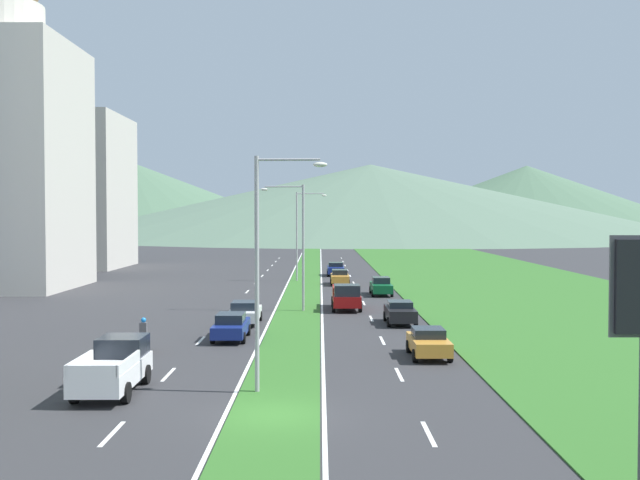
% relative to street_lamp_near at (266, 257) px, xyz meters
% --- Properties ---
extents(ground_plane, '(600.00, 600.00, 0.00)m').
position_rel_street_lamp_near_xyz_m(ground_plane, '(0.59, -3.42, -5.38)').
color(ground_plane, '#2D2D30').
extents(grass_median, '(3.20, 240.00, 0.06)m').
position_rel_street_lamp_near_xyz_m(grass_median, '(0.59, 56.58, -5.35)').
color(grass_median, '#2D6023').
rests_on(grass_median, ground_plane).
extents(grass_verge_right, '(24.00, 240.00, 0.06)m').
position_rel_street_lamp_near_xyz_m(grass_verge_right, '(21.19, 56.58, -5.35)').
color(grass_verge_right, '#2D6023').
rests_on(grass_verge_right, ground_plane).
extents(lane_dash_left_2, '(0.16, 2.80, 0.01)m').
position_rel_street_lamp_near_xyz_m(lane_dash_left_2, '(-4.51, -5.54, -5.37)').
color(lane_dash_left_2, silver).
rests_on(lane_dash_left_2, ground_plane).
extents(lane_dash_left_3, '(0.16, 2.80, 0.01)m').
position_rel_street_lamp_near_xyz_m(lane_dash_left_3, '(-4.51, 3.40, -5.37)').
color(lane_dash_left_3, silver).
rests_on(lane_dash_left_3, ground_plane).
extents(lane_dash_left_4, '(0.16, 2.80, 0.01)m').
position_rel_street_lamp_near_xyz_m(lane_dash_left_4, '(-4.51, 12.34, -5.37)').
color(lane_dash_left_4, silver).
rests_on(lane_dash_left_4, ground_plane).
extents(lane_dash_left_5, '(0.16, 2.80, 0.01)m').
position_rel_street_lamp_near_xyz_m(lane_dash_left_5, '(-4.51, 21.27, -5.37)').
color(lane_dash_left_5, silver).
rests_on(lane_dash_left_5, ground_plane).
extents(lane_dash_left_6, '(0.16, 2.80, 0.01)m').
position_rel_street_lamp_near_xyz_m(lane_dash_left_6, '(-4.51, 30.21, -5.37)').
color(lane_dash_left_6, silver).
rests_on(lane_dash_left_6, ground_plane).
extents(lane_dash_left_7, '(0.16, 2.80, 0.01)m').
position_rel_street_lamp_near_xyz_m(lane_dash_left_7, '(-4.51, 39.15, -5.37)').
color(lane_dash_left_7, silver).
rests_on(lane_dash_left_7, ground_plane).
extents(lane_dash_left_8, '(0.16, 2.80, 0.01)m').
position_rel_street_lamp_near_xyz_m(lane_dash_left_8, '(-4.51, 48.09, -5.37)').
color(lane_dash_left_8, silver).
rests_on(lane_dash_left_8, ground_plane).
extents(lane_dash_left_9, '(0.16, 2.80, 0.01)m').
position_rel_street_lamp_near_xyz_m(lane_dash_left_9, '(-4.51, 57.03, -5.37)').
color(lane_dash_left_9, silver).
rests_on(lane_dash_left_9, ground_plane).
extents(lane_dash_left_10, '(0.16, 2.80, 0.01)m').
position_rel_street_lamp_near_xyz_m(lane_dash_left_10, '(-4.51, 65.96, -5.37)').
color(lane_dash_left_10, silver).
rests_on(lane_dash_left_10, ground_plane).
extents(lane_dash_left_11, '(0.16, 2.80, 0.01)m').
position_rel_street_lamp_near_xyz_m(lane_dash_left_11, '(-4.51, 74.90, -5.37)').
color(lane_dash_left_11, silver).
rests_on(lane_dash_left_11, ground_plane).
extents(lane_dash_left_12, '(0.16, 2.80, 0.01)m').
position_rel_street_lamp_near_xyz_m(lane_dash_left_12, '(-4.51, 83.84, -5.37)').
color(lane_dash_left_12, silver).
rests_on(lane_dash_left_12, ground_plane).
extents(lane_dash_left_13, '(0.16, 2.80, 0.01)m').
position_rel_street_lamp_near_xyz_m(lane_dash_left_13, '(-4.51, 92.78, -5.37)').
color(lane_dash_left_13, silver).
rests_on(lane_dash_left_13, ground_plane).
extents(lane_dash_right_2, '(0.16, 2.80, 0.01)m').
position_rel_street_lamp_near_xyz_m(lane_dash_right_2, '(5.69, -5.54, -5.37)').
color(lane_dash_right_2, silver).
rests_on(lane_dash_right_2, ground_plane).
extents(lane_dash_right_3, '(0.16, 2.80, 0.01)m').
position_rel_street_lamp_near_xyz_m(lane_dash_right_3, '(5.69, 3.40, -5.37)').
color(lane_dash_right_3, silver).
rests_on(lane_dash_right_3, ground_plane).
extents(lane_dash_right_4, '(0.16, 2.80, 0.01)m').
position_rel_street_lamp_near_xyz_m(lane_dash_right_4, '(5.69, 12.34, -5.37)').
color(lane_dash_right_4, silver).
rests_on(lane_dash_right_4, ground_plane).
extents(lane_dash_right_5, '(0.16, 2.80, 0.01)m').
position_rel_street_lamp_near_xyz_m(lane_dash_right_5, '(5.69, 21.27, -5.37)').
color(lane_dash_right_5, silver).
rests_on(lane_dash_right_5, ground_plane).
extents(lane_dash_right_6, '(0.16, 2.80, 0.01)m').
position_rel_street_lamp_near_xyz_m(lane_dash_right_6, '(5.69, 30.21, -5.37)').
color(lane_dash_right_6, silver).
rests_on(lane_dash_right_6, ground_plane).
extents(lane_dash_right_7, '(0.16, 2.80, 0.01)m').
position_rel_street_lamp_near_xyz_m(lane_dash_right_7, '(5.69, 39.15, -5.37)').
color(lane_dash_right_7, silver).
rests_on(lane_dash_right_7, ground_plane).
extents(lane_dash_right_8, '(0.16, 2.80, 0.01)m').
position_rel_street_lamp_near_xyz_m(lane_dash_right_8, '(5.69, 48.09, -5.37)').
color(lane_dash_right_8, silver).
rests_on(lane_dash_right_8, ground_plane).
extents(lane_dash_right_9, '(0.16, 2.80, 0.01)m').
position_rel_street_lamp_near_xyz_m(lane_dash_right_9, '(5.69, 57.03, -5.37)').
color(lane_dash_right_9, silver).
rests_on(lane_dash_right_9, ground_plane).
extents(lane_dash_right_10, '(0.16, 2.80, 0.01)m').
position_rel_street_lamp_near_xyz_m(lane_dash_right_10, '(5.69, 65.96, -5.37)').
color(lane_dash_right_10, silver).
rests_on(lane_dash_right_10, ground_plane).
extents(lane_dash_right_11, '(0.16, 2.80, 0.01)m').
position_rel_street_lamp_near_xyz_m(lane_dash_right_11, '(5.69, 74.90, -5.37)').
color(lane_dash_right_11, silver).
rests_on(lane_dash_right_11, ground_plane).
extents(lane_dash_right_12, '(0.16, 2.80, 0.01)m').
position_rel_street_lamp_near_xyz_m(lane_dash_right_12, '(5.69, 83.84, -5.37)').
color(lane_dash_right_12, silver).
rests_on(lane_dash_right_12, ground_plane).
extents(lane_dash_right_13, '(0.16, 2.80, 0.01)m').
position_rel_street_lamp_near_xyz_m(lane_dash_right_13, '(5.69, 92.78, -5.37)').
color(lane_dash_right_13, silver).
rests_on(lane_dash_right_13, ground_plane).
extents(edge_line_median_left, '(0.16, 240.00, 0.01)m').
position_rel_street_lamp_near_xyz_m(edge_line_median_left, '(-1.16, 56.58, -5.37)').
color(edge_line_median_left, silver).
rests_on(edge_line_median_left, ground_plane).
extents(edge_line_median_right, '(0.16, 240.00, 0.01)m').
position_rel_street_lamp_near_xyz_m(edge_line_median_right, '(2.34, 56.58, -5.37)').
color(edge_line_median_right, silver).
rests_on(edge_line_median_right, ground_plane).
extents(midrise_colored, '(15.86, 15.86, 20.42)m').
position_rel_street_lamp_near_xyz_m(midrise_colored, '(-32.25, 71.31, 4.83)').
color(midrise_colored, '#B7B2A8').
rests_on(midrise_colored, ground_plane).
extents(hill_far_left, '(153.32, 153.32, 28.67)m').
position_rel_street_lamp_near_xyz_m(hill_far_left, '(-74.68, 270.58, 8.96)').
color(hill_far_left, '#47664C').
rests_on(hill_far_left, ground_plane).
extents(hill_far_center, '(216.06, 216.06, 24.73)m').
position_rel_street_lamp_near_xyz_m(hill_far_center, '(19.80, 231.73, 6.99)').
color(hill_far_center, '#516B56').
rests_on(hill_far_center, ground_plane).
extents(hill_far_right, '(148.21, 148.21, 27.48)m').
position_rel_street_lamp_near_xyz_m(hill_far_right, '(87.55, 279.42, 8.36)').
color(hill_far_right, '#47664C').
rests_on(hill_far_right, ground_plane).
extents(street_lamp_near, '(2.87, 0.35, 9.37)m').
position_rel_street_lamp_near_xyz_m(street_lamp_near, '(0.00, 0.00, 0.00)').
color(street_lamp_near, '#99999E').
rests_on(street_lamp_near, ground_plane).
extents(street_lamp_mid, '(3.21, 0.45, 9.28)m').
position_rel_street_lamp_near_xyz_m(street_lamp_mid, '(0.60, 25.11, -0.01)').
color(street_lamp_mid, '#99999E').
rests_on(street_lamp_mid, ground_plane).
extents(street_lamp_far, '(3.27, 0.39, 9.49)m').
position_rel_street_lamp_near_xyz_m(street_lamp_far, '(0.08, 50.17, 0.11)').
color(street_lamp_far, '#99999E').
rests_on(street_lamp_far, ground_plane).
extents(car_0, '(1.91, 4.09, 1.43)m').
position_rel_street_lamp_near_xyz_m(car_0, '(7.57, 7.47, -4.64)').
color(car_0, '#C6842D').
rests_on(car_0, ground_plane).
extents(car_1, '(2.04, 4.48, 1.54)m').
position_rel_street_lamp_near_xyz_m(car_1, '(4.01, 57.42, -4.59)').
color(car_1, navy).
rests_on(car_1, ground_plane).
extents(car_2, '(1.86, 4.67, 1.58)m').
position_rel_street_lamp_near_xyz_m(car_2, '(7.56, 36.26, -4.58)').
color(car_2, '#0C5128').
rests_on(car_2, ground_plane).
extents(car_3, '(1.91, 4.29, 1.48)m').
position_rel_street_lamp_near_xyz_m(car_3, '(7.37, 18.76, -4.61)').
color(car_3, black).
rests_on(car_3, ground_plane).
extents(car_4, '(1.90, 4.60, 1.51)m').
position_rel_street_lamp_near_xyz_m(car_4, '(-2.85, 12.70, -4.61)').
color(car_4, navy).
rests_on(car_4, ground_plane).
extents(car_5, '(2.00, 4.54, 1.48)m').
position_rel_street_lamp_near_xyz_m(car_5, '(-2.69, 18.81, -4.62)').
color(car_5, silver).
rests_on(car_5, ground_plane).
extents(car_7, '(1.93, 4.71, 1.51)m').
position_rel_street_lamp_near_xyz_m(car_7, '(4.19, 46.25, -4.61)').
color(car_7, '#C6842D').
rests_on(car_7, ground_plane).
extents(pickup_truck_0, '(2.18, 5.40, 2.00)m').
position_rel_street_lamp_near_xyz_m(pickup_truck_0, '(-6.04, 0.31, -4.40)').
color(pickup_truck_0, silver).
rests_on(pickup_truck_0, ground_plane).
extents(pickup_truck_1, '(2.18, 5.40, 2.00)m').
position_rel_street_lamp_near_xyz_m(pickup_truck_1, '(4.15, 25.90, -4.40)').
color(pickup_truck_1, maroon).
rests_on(pickup_truck_1, ground_plane).
extents(motorcycle_rider, '(0.36, 2.00, 1.80)m').
position_rel_street_lamp_near_xyz_m(motorcycle_rider, '(-6.87, 8.76, -4.63)').
color(motorcycle_rider, black).
rests_on(motorcycle_rider, ground_plane).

